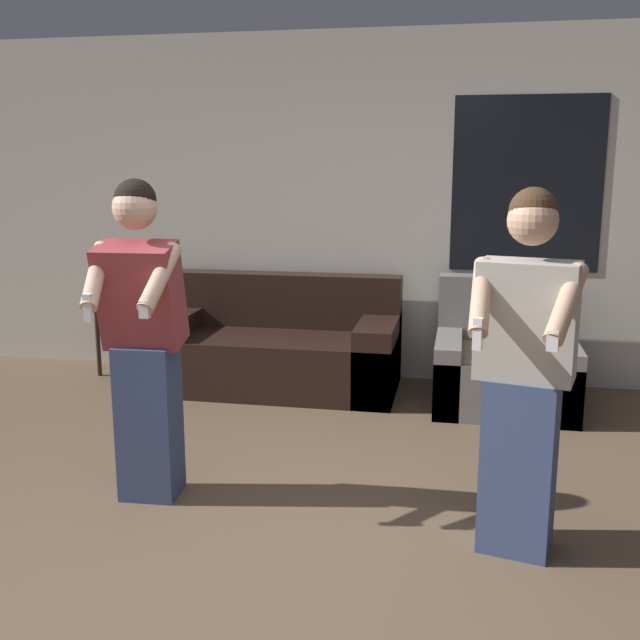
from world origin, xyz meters
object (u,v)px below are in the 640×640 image
side_table (129,311)px  couch (277,350)px  person_left (143,341)px  armchair (504,365)px  person_right (524,375)px

side_table → couch: bearing=-8.4°
person_left → side_table: bearing=116.9°
couch → armchair: bearing=-3.1°
armchair → person_right: size_ratio=0.60×
couch → person_right: 2.83m
side_table → person_left: (1.13, -2.22, 0.33)m
side_table → person_right: bearing=-39.2°
side_table → armchair: bearing=-5.4°
side_table → person_left: bearing=-63.1°
armchair → person_left: bearing=-134.0°
couch → side_table: bearing=171.6°
armchair → side_table: size_ratio=1.29×
armchair → person_left: 2.76m
couch → person_right: (1.67, -2.23, 0.52)m
armchair → person_left: person_left is taller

